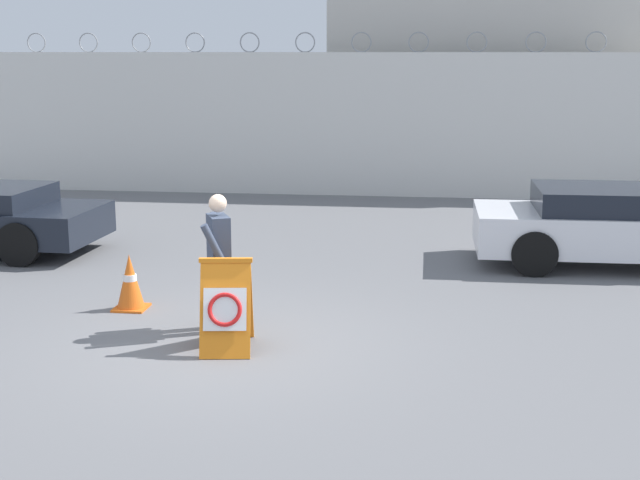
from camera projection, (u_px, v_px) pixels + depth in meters
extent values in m
plane|color=slate|center=(223.00, 344.00, 10.36)|extent=(90.00, 90.00, 0.00)
cube|color=silver|center=(333.00, 124.00, 20.83)|extent=(36.00, 0.30, 3.31)
torus|color=gray|center=(36.00, 43.00, 21.34)|extent=(0.47, 0.03, 0.47)
torus|color=gray|center=(88.00, 43.00, 21.18)|extent=(0.47, 0.03, 0.47)
torus|color=gray|center=(141.00, 43.00, 21.01)|extent=(0.47, 0.03, 0.47)
torus|color=gray|center=(195.00, 43.00, 20.85)|extent=(0.47, 0.03, 0.47)
torus|color=gray|center=(250.00, 42.00, 20.69)|extent=(0.47, 0.03, 0.47)
torus|color=gray|center=(305.00, 42.00, 20.52)|extent=(0.47, 0.03, 0.47)
torus|color=gray|center=(361.00, 42.00, 20.36)|extent=(0.47, 0.03, 0.47)
torus|color=gray|center=(419.00, 42.00, 20.20)|extent=(0.47, 0.03, 0.47)
torus|color=gray|center=(477.00, 42.00, 20.03)|extent=(0.47, 0.03, 0.47)
torus|color=gray|center=(536.00, 42.00, 19.87)|extent=(0.47, 0.03, 0.47)
torus|color=gray|center=(596.00, 42.00, 19.71)|extent=(0.47, 0.03, 0.47)
cube|color=beige|center=(499.00, 52.00, 23.77)|extent=(8.58, 5.84, 6.62)
cube|color=orange|center=(225.00, 310.00, 9.94)|extent=(0.62, 0.51, 1.03)
cube|color=orange|center=(228.00, 300.00, 10.32)|extent=(0.62, 0.51, 1.03)
cube|color=orange|center=(226.00, 260.00, 10.02)|extent=(0.61, 0.15, 0.05)
cube|color=white|center=(225.00, 309.00, 9.89)|extent=(0.50, 0.26, 0.45)
torus|color=red|center=(225.00, 310.00, 9.88)|extent=(0.41, 0.24, 0.37)
cylinder|color=#514C42|center=(219.00, 296.00, 10.90)|extent=(0.15, 0.15, 0.80)
cylinder|color=#514C42|center=(222.00, 300.00, 10.73)|extent=(0.15, 0.15, 0.80)
cube|color=#384256|center=(219.00, 241.00, 10.67)|extent=(0.38, 0.47, 0.62)
sphere|color=beige|center=(218.00, 203.00, 10.57)|extent=(0.22, 0.22, 0.22)
cylinder|color=#384256|center=(214.00, 236.00, 10.91)|extent=(0.09, 0.09, 0.59)
cylinder|color=#384256|center=(215.00, 247.00, 10.40)|extent=(0.34, 0.22, 0.57)
cube|color=orange|center=(131.00, 308.00, 11.77)|extent=(0.42, 0.42, 0.03)
cone|color=orange|center=(130.00, 281.00, 11.69)|extent=(0.36, 0.36, 0.71)
cylinder|color=white|center=(130.00, 278.00, 11.69)|extent=(0.18, 0.18, 0.10)
cylinder|color=black|center=(19.00, 244.00, 14.04)|extent=(0.72, 0.23, 0.71)
cylinder|color=black|center=(68.00, 223.00, 15.72)|extent=(0.72, 0.23, 0.71)
cylinder|color=black|center=(523.00, 231.00, 15.09)|extent=(0.70, 0.21, 0.70)
cylinder|color=black|center=(534.00, 254.00, 13.42)|extent=(0.70, 0.21, 0.70)
cube|color=silver|center=(617.00, 231.00, 14.05)|extent=(4.44, 1.87, 0.63)
cube|color=black|center=(605.00, 199.00, 13.97)|extent=(2.14, 1.67, 0.37)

